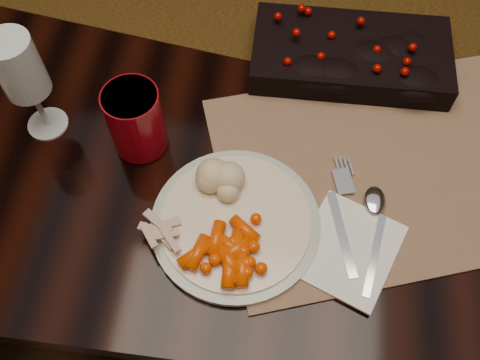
# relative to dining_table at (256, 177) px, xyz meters

# --- Properties ---
(floor) EXTENTS (5.00, 5.00, 0.00)m
(floor) POSITION_rel_dining_table_xyz_m (0.00, 0.00, -0.38)
(floor) COLOR black
(floor) RESTS_ON ground
(dining_table) EXTENTS (1.80, 1.00, 0.75)m
(dining_table) POSITION_rel_dining_table_xyz_m (0.00, 0.00, 0.00)
(dining_table) COLOR black
(dining_table) RESTS_ON floor
(table_runner) EXTENTS (1.54, 0.54, 0.00)m
(table_runner) POSITION_rel_dining_table_xyz_m (0.05, 0.16, 0.38)
(table_runner) COLOR #452103
(table_runner) RESTS_ON dining_table
(centerpiece) EXTENTS (0.33, 0.18, 0.07)m
(centerpiece) POSITION_rel_dining_table_xyz_m (0.15, 0.02, 0.41)
(centerpiece) COLOR black
(centerpiece) RESTS_ON table_runner
(placemat_main) EXTENTS (0.59, 0.51, 0.00)m
(placemat_main) POSITION_rel_dining_table_xyz_m (0.21, -0.18, 0.38)
(placemat_main) COLOR #906049
(placemat_main) RESTS_ON dining_table
(dinner_plate) EXTENTS (0.30, 0.30, 0.01)m
(dinner_plate) POSITION_rel_dining_table_xyz_m (-0.01, -0.30, 0.39)
(dinner_plate) COLOR beige
(dinner_plate) RESTS_ON placemat_main
(baby_carrots) EXTENTS (0.11, 0.10, 0.02)m
(baby_carrots) POSITION_rel_dining_table_xyz_m (-0.01, -0.35, 0.40)
(baby_carrots) COLOR #EA4100
(baby_carrots) RESTS_ON dinner_plate
(mashed_potatoes) EXTENTS (0.09, 0.08, 0.05)m
(mashed_potatoes) POSITION_rel_dining_table_xyz_m (-0.04, -0.24, 0.42)
(mashed_potatoes) COLOR beige
(mashed_potatoes) RESTS_ON dinner_plate
(turkey_shreds) EXTENTS (0.08, 0.07, 0.02)m
(turkey_shreds) POSITION_rel_dining_table_xyz_m (-0.10, -0.34, 0.40)
(turkey_shreds) COLOR #C0AE9F
(turkey_shreds) RESTS_ON dinner_plate
(napkin) EXTENTS (0.17, 0.18, 0.01)m
(napkin) POSITION_rel_dining_table_xyz_m (0.16, -0.32, 0.38)
(napkin) COLOR white
(napkin) RESTS_ON placemat_main
(fork) EXTENTS (0.07, 0.17, 0.00)m
(fork) POSITION_rel_dining_table_xyz_m (0.15, -0.28, 0.39)
(fork) COLOR silver
(fork) RESTS_ON napkin
(spoon) EXTENTS (0.06, 0.16, 0.00)m
(spoon) POSITION_rel_dining_table_xyz_m (0.19, -0.30, 0.39)
(spoon) COLOR silver
(spoon) RESTS_ON napkin
(red_cup) EXTENTS (0.11, 0.11, 0.11)m
(red_cup) POSITION_rel_dining_table_xyz_m (-0.17, -0.18, 0.44)
(red_cup) COLOR maroon
(red_cup) RESTS_ON placemat_main
(wine_glass) EXTENTS (0.08, 0.08, 0.19)m
(wine_glass) POSITION_rel_dining_table_xyz_m (-0.33, -0.16, 0.47)
(wine_glass) COLOR #B7BBC0
(wine_glass) RESTS_ON dining_table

